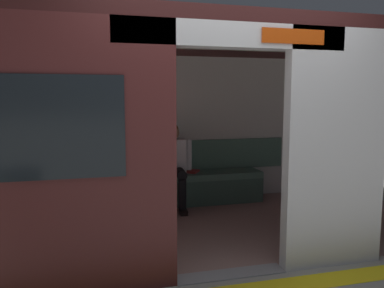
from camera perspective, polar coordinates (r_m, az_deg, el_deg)
ground_plane at (r=3.52m, az=5.75°, el=-18.95°), size 60.00×60.00×0.00m
train_car at (r=4.29m, az=-0.39°, el=6.40°), size 6.40×2.72×2.26m
bench_seat at (r=5.43m, az=-2.34°, el=-5.67°), size 2.54×0.44×0.45m
person_seated at (r=5.30m, az=-2.91°, el=-2.38°), size 0.55×0.70×1.18m
handbag at (r=5.37m, az=-8.01°, el=-3.79°), size 0.26×0.15×0.17m
book at (r=5.54m, az=0.09°, el=-4.13°), size 0.25×0.27×0.03m
grab_pole_door at (r=3.47m, az=-3.03°, el=-0.98°), size 0.04×0.04×2.12m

